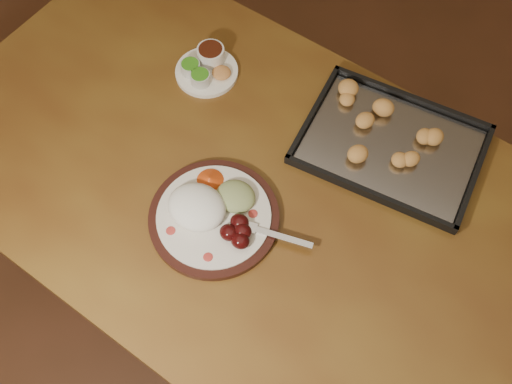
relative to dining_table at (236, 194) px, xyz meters
The scene contains 5 objects.
ground 0.69m from the dining_table, 39.44° to the right, with size 4.00×4.00×0.00m, color brown.
dining_table is the anchor object (origin of this frame).
dinner_plate 0.17m from the dining_table, 83.91° to the right, with size 0.37×0.29×0.07m.
condiment_saucer 0.34m from the dining_table, 133.90° to the left, with size 0.16×0.16×0.05m.
baking_tray 0.39m from the dining_table, 40.96° to the left, with size 0.43×0.33×0.04m.
Camera 1 is at (0.21, -0.42, 1.90)m, focal length 40.00 mm.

